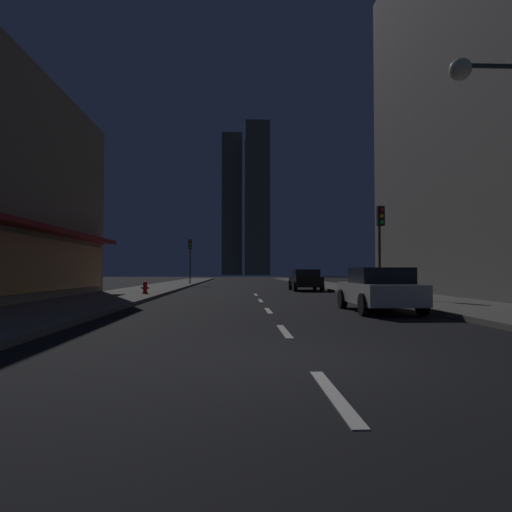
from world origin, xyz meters
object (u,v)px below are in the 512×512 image
at_px(car_parked_far, 305,280).
at_px(traffic_light_near_right, 380,231).
at_px(car_parked_near, 379,289).
at_px(traffic_light_far_left, 190,251).
at_px(fire_hydrant_far_left, 145,288).
at_px(street_lamp_right, 491,124).

relative_size(car_parked_far, traffic_light_near_right, 1.01).
distance_m(car_parked_near, traffic_light_far_left, 29.83).
bearing_deg(car_parked_near, car_parked_far, 90.00).
relative_size(fire_hydrant_far_left, street_lamp_right, 0.10).
height_order(car_parked_far, traffic_light_near_right, traffic_light_near_right).
bearing_deg(traffic_light_near_right, car_parked_near, -108.11).
bearing_deg(street_lamp_right, fire_hydrant_far_left, 130.70).
distance_m(fire_hydrant_far_left, street_lamp_right, 17.90).
relative_size(traffic_light_near_right, street_lamp_right, 0.64).
height_order(car_parked_far, fire_hydrant_far_left, car_parked_far).
height_order(fire_hydrant_far_left, street_lamp_right, street_lamp_right).
bearing_deg(fire_hydrant_far_left, traffic_light_far_left, 88.78).
distance_m(car_parked_far, street_lamp_right, 20.41).
relative_size(car_parked_near, traffic_light_near_right, 1.01).
bearing_deg(street_lamp_right, traffic_light_far_left, 108.82).
xyz_separation_m(traffic_light_near_right, traffic_light_far_left, (-11.00, 22.50, 0.00)).
xyz_separation_m(car_parked_near, traffic_light_near_right, (1.90, 5.81, 2.45)).
xyz_separation_m(fire_hydrant_far_left, traffic_light_near_right, (11.40, -3.69, 2.74)).
bearing_deg(car_parked_far, traffic_light_far_left, 127.03).
bearing_deg(fire_hydrant_far_left, traffic_light_near_right, -17.91).
bearing_deg(traffic_light_far_left, car_parked_far, -52.97).
xyz_separation_m(car_parked_near, fire_hydrant_far_left, (-9.50, 9.49, -0.29)).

